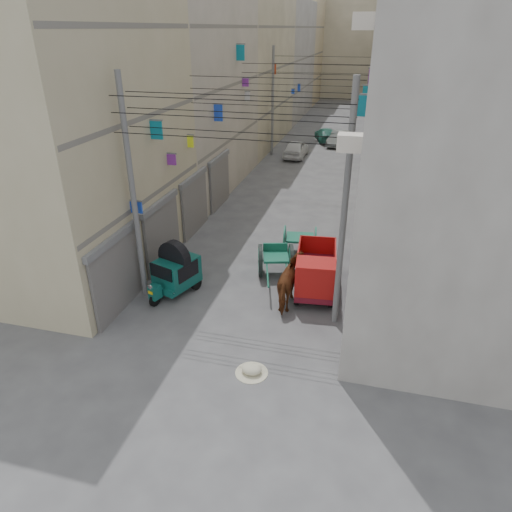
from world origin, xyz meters
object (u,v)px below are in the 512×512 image
(tonga_cart, at_px, (276,260))
(mini_truck, at_px, (315,276))
(feed_sack, at_px, (252,369))
(distant_car_white, at_px, (296,149))
(distant_car_green, at_px, (326,135))
(horse, at_px, (292,283))
(auto_rickshaw, at_px, (175,270))
(second_cart, at_px, (300,239))
(distant_car_grey, at_px, (339,138))

(tonga_cart, relative_size, mini_truck, 0.95)
(feed_sack, height_order, distant_car_white, distant_car_white)
(feed_sack, distance_m, distant_car_green, 31.49)
(distant_car_white, bearing_deg, feed_sack, 98.29)
(mini_truck, height_order, horse, mini_truck)
(distant_car_white, bearing_deg, distant_car_green, -103.01)
(distant_car_white, distance_m, distant_car_green, 6.47)
(horse, xyz_separation_m, distant_car_green, (-1.98, 27.43, -0.31))
(feed_sack, xyz_separation_m, horse, (0.44, 4.01, 0.73))
(mini_truck, bearing_deg, feed_sack, -109.54)
(auto_rickshaw, bearing_deg, second_cart, 67.69)
(mini_truck, height_order, feed_sack, mini_truck)
(horse, height_order, distant_car_white, horse)
(second_cart, distance_m, horse, 4.33)
(distant_car_white, bearing_deg, horse, 100.78)
(horse, bearing_deg, tonga_cart, -65.34)
(second_cart, height_order, horse, horse)
(feed_sack, bearing_deg, distant_car_green, 92.81)
(horse, bearing_deg, feed_sack, 81.15)
(auto_rickshaw, xyz_separation_m, distant_car_green, (2.44, 27.68, -0.39))
(mini_truck, bearing_deg, tonga_cart, 140.13)
(tonga_cart, bearing_deg, distant_car_grey, 73.94)
(distant_car_green, bearing_deg, auto_rickshaw, 69.37)
(tonga_cart, bearing_deg, distant_car_green, 76.93)
(tonga_cart, distance_m, horse, 2.26)
(distant_car_white, xyz_separation_m, distant_car_grey, (2.90, 4.87, -0.05))
(tonga_cart, height_order, horse, horse)
(second_cart, xyz_separation_m, distant_car_green, (-1.55, 23.13, -0.11))
(feed_sack, distance_m, distant_car_grey, 30.05)
(auto_rickshaw, distance_m, tonga_cart, 4.08)
(mini_truck, bearing_deg, horse, -138.15)
(tonga_cart, relative_size, distant_car_grey, 0.85)
(feed_sack, distance_m, distant_car_white, 25.37)
(distant_car_grey, bearing_deg, tonga_cart, -79.97)
(auto_rickshaw, height_order, distant_car_white, auto_rickshaw)
(mini_truck, distance_m, distant_car_green, 26.76)
(distant_car_white, distance_m, distant_car_grey, 5.67)
(second_cart, xyz_separation_m, distant_car_grey, (-0.24, 21.73, -0.07))
(feed_sack, bearing_deg, mini_truck, 76.32)
(distant_car_grey, xyz_separation_m, distant_car_green, (-1.31, 1.40, -0.04))
(horse, relative_size, distant_car_green, 0.53)
(auto_rickshaw, bearing_deg, mini_truck, 30.56)
(mini_truck, relative_size, feed_sack, 5.46)
(tonga_cart, distance_m, feed_sack, 6.07)
(tonga_cart, height_order, distant_car_white, tonga_cart)
(tonga_cart, bearing_deg, distant_car_white, 82.33)
(auto_rickshaw, xyz_separation_m, mini_truck, (5.16, 1.06, -0.10))
(horse, relative_size, distant_car_white, 0.54)
(distant_car_grey, height_order, distant_car_green, distant_car_grey)
(auto_rickshaw, xyz_separation_m, horse, (4.42, 0.25, -0.08))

